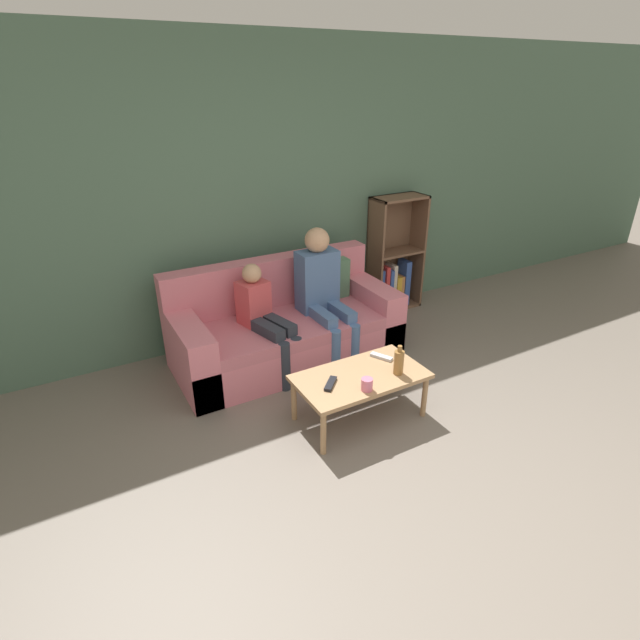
{
  "coord_description": "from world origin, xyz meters",
  "views": [
    {
      "loc": [
        -1.63,
        -1.26,
        2.24
      ],
      "look_at": [
        0.03,
        1.7,
        0.59
      ],
      "focal_mm": 28.0,
      "sensor_mm": 36.0,
      "label": 1
    }
  ],
  "objects": [
    {
      "name": "bookshelf",
      "position": [
        1.46,
        2.69,
        0.46
      ],
      "size": [
        0.56,
        0.28,
        1.19
      ],
      "color": "brown",
      "rests_on": "ground_plane"
    },
    {
      "name": "bottle",
      "position": [
        0.32,
        1.08,
        0.45
      ],
      "size": [
        0.07,
        0.07,
        0.22
      ],
      "color": "olive",
      "rests_on": "coffee_table"
    },
    {
      "name": "wall_back",
      "position": [
        0.0,
        2.84,
        1.3
      ],
      "size": [
        12.0,
        0.06,
        2.6
      ],
      "color": "#4C6B56",
      "rests_on": "ground_plane"
    },
    {
      "name": "person_child",
      "position": [
        -0.25,
        2.12,
        0.51
      ],
      "size": [
        0.36,
        0.63,
        0.92
      ],
      "rotation": [
        0.0,
        0.0,
        0.25
      ],
      "color": "#282D38",
      "rests_on": "ground_plane"
    },
    {
      "name": "ground_plane",
      "position": [
        0.0,
        0.0,
        0.0
      ],
      "size": [
        22.0,
        22.0,
        0.0
      ],
      "primitive_type": "plane",
      "color": "#70665B"
    },
    {
      "name": "tv_remote_1",
      "position": [
        -0.17,
        1.19,
        0.37
      ],
      "size": [
        0.15,
        0.15,
        0.02
      ],
      "rotation": [
        0.0,
        0.0,
        -0.79
      ],
      "color": "black",
      "rests_on": "coffee_table"
    },
    {
      "name": "cup_near",
      "position": [
        0.01,
        1.02,
        0.4
      ],
      "size": [
        0.08,
        0.08,
        0.09
      ],
      "color": "pink",
      "rests_on": "coffee_table"
    },
    {
      "name": "tv_remote_0",
      "position": [
        0.34,
        1.32,
        0.37
      ],
      "size": [
        0.12,
        0.17,
        0.02
      ],
      "rotation": [
        0.0,
        0.0,
        0.48
      ],
      "color": "#B7B7BC",
      "rests_on": "coffee_table"
    },
    {
      "name": "couch",
      "position": [
        -0.0,
        2.24,
        0.28
      ],
      "size": [
        1.91,
        0.85,
        0.84
      ],
      "color": "#D1707F",
      "rests_on": "ground_plane"
    },
    {
      "name": "person_adult",
      "position": [
        0.31,
        2.16,
        0.65
      ],
      "size": [
        0.35,
        0.6,
        1.13
      ],
      "rotation": [
        0.0,
        0.0,
        0.02
      ],
      "color": "#476693",
      "rests_on": "ground_plane"
    },
    {
      "name": "coffee_table",
      "position": [
        0.07,
        1.2,
        0.32
      ],
      "size": [
        0.92,
        0.51,
        0.36
      ],
      "color": "#A87F56",
      "rests_on": "ground_plane"
    }
  ]
}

